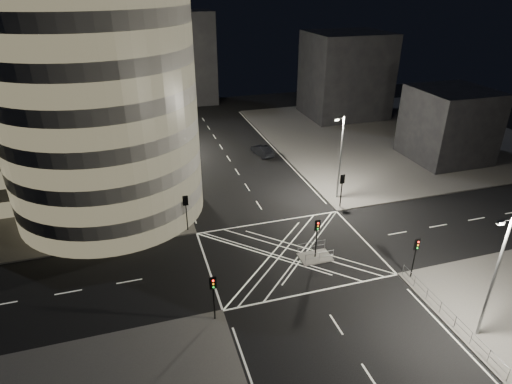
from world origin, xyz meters
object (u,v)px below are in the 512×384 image
object	(u,v)px
traffic_signal_nr	(416,251)
traffic_signal_island	(317,232)
street_lamp_right_far	(340,155)
street_lamp_right_near	(494,275)
traffic_signal_nl	(213,290)
street_lamp_left_far	(156,118)
traffic_signal_fl	(186,207)
sedan	(262,151)
street_lamp_left_near	(171,164)
traffic_signal_fr	(342,185)
central_island	(315,257)

from	to	relation	value
traffic_signal_nr	traffic_signal_island	distance (m)	8.62
street_lamp_right_far	street_lamp_right_near	size ratio (longest dim) A/B	1.00
traffic_signal_nl	street_lamp_left_far	xyz separation A→B (m)	(-0.64, 36.80, 2.63)
traffic_signal_fl	sedan	xyz separation A→B (m)	(13.91, 17.99, -2.17)
street_lamp_left_far	sedan	distance (m)	16.18
traffic_signal_fl	street_lamp_left_near	bearing A→B (deg)	96.97
street_lamp_right_near	traffic_signal_fl	bearing A→B (deg)	131.24
traffic_signal_fr	street_lamp_left_near	xyz separation A→B (m)	(-18.24, 5.20, 2.63)
traffic_signal_fr	street_lamp_right_near	world-z (taller)	street_lamp_right_near
street_lamp_left_near	street_lamp_left_far	bearing A→B (deg)	90.00
traffic_signal_nr	street_lamp_right_near	size ratio (longest dim) A/B	0.40
street_lamp_left_far	traffic_signal_island	bearing A→B (deg)	-70.05
central_island	traffic_signal_fr	size ratio (longest dim) A/B	0.75
street_lamp_left_far	street_lamp_right_far	xyz separation A→B (m)	(18.87, -21.00, 0.00)
traffic_signal_fr	traffic_signal_island	world-z (taller)	same
traffic_signal_nl	traffic_signal_nr	world-z (taller)	same
traffic_signal_fr	traffic_signal_island	distance (m)	10.73
traffic_signal_nr	sedan	distance (m)	31.88
traffic_signal_island	traffic_signal_fr	bearing A→B (deg)	50.67
central_island	sedan	size ratio (longest dim) A/B	0.66
traffic_signal_fl	street_lamp_left_near	distance (m)	5.86
traffic_signal_nl	street_lamp_left_near	world-z (taller)	street_lamp_left_near
street_lamp_right_far	central_island	bearing A→B (deg)	-125.30
sedan	street_lamp_left_far	bearing A→B (deg)	-31.23
street_lamp_right_near	traffic_signal_nl	bearing A→B (deg)	158.45
traffic_signal_nr	street_lamp_right_near	distance (m)	7.69
traffic_signal_island	traffic_signal_nr	bearing A→B (deg)	-37.93
traffic_signal_nl	traffic_signal_island	size ratio (longest dim) A/B	1.00
central_island	traffic_signal_nr	world-z (taller)	traffic_signal_nr
street_lamp_right_near	traffic_signal_fr	bearing A→B (deg)	91.75
street_lamp_right_near	sedan	bearing A→B (deg)	96.37
traffic_signal_fr	traffic_signal_island	bearing A→B (deg)	-129.33
central_island	street_lamp_right_near	xyz separation A→B (m)	(7.44, -12.50, 5.47)
traffic_signal_nl	traffic_signal_fr	size ratio (longest dim) A/B	1.00
traffic_signal_fl	street_lamp_right_near	world-z (taller)	street_lamp_right_near
traffic_signal_fr	traffic_signal_nr	world-z (taller)	same
central_island	sedan	bearing A→B (deg)	83.26
traffic_signal_fr	street_lamp_left_far	distance (m)	29.63
street_lamp_left_near	sedan	size ratio (longest dim) A/B	2.20
traffic_signal_island	traffic_signal_fl	bearing A→B (deg)	142.46
traffic_signal_fr	street_lamp_left_far	xyz separation A→B (m)	(-18.24, 23.20, 2.63)
traffic_signal_fr	street_lamp_right_near	bearing A→B (deg)	-88.25
central_island	street_lamp_right_far	world-z (taller)	street_lamp_right_far
traffic_signal_nr	street_lamp_left_far	xyz separation A→B (m)	(-18.24, 36.80, 2.63)
street_lamp_right_far	sedan	distance (m)	17.06
traffic_signal_fl	sedan	distance (m)	22.84
sedan	traffic_signal_nr	bearing A→B (deg)	85.15
traffic_signal_fl	traffic_signal_nl	distance (m)	13.60
traffic_signal_nl	street_lamp_right_near	distance (m)	19.78
central_island	street_lamp_right_far	xyz separation A→B (m)	(7.44, 10.50, 5.47)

